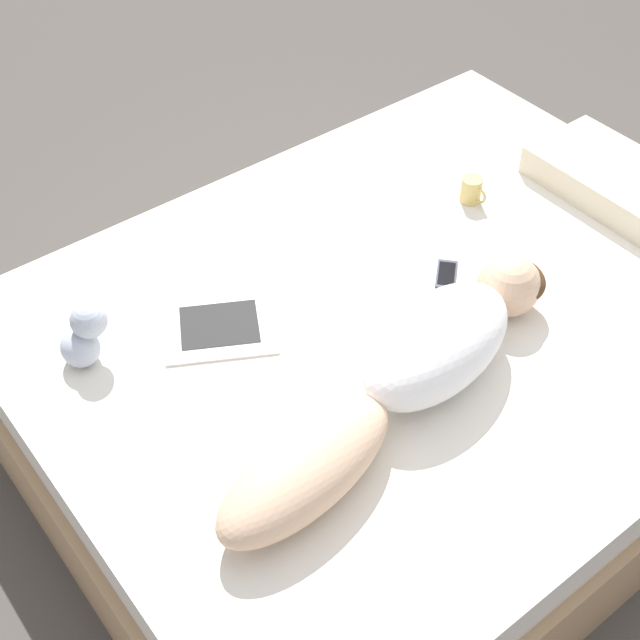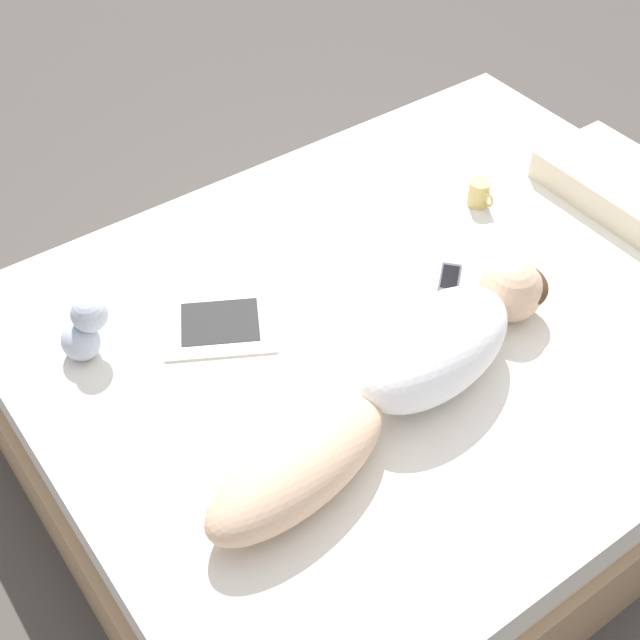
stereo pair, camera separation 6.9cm
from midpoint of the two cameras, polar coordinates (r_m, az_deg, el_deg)
name	(u,v)px [view 2 (the right image)]	position (r m, az deg, el deg)	size (l,w,h in m)	color
ground_plane	(402,412)	(3.07, 5.90, -5.90)	(12.00, 12.00, 0.00)	#4C4742
bed	(407,364)	(2.88, 6.25, -2.84)	(1.85, 2.34, 0.49)	tan
person	(407,373)	(2.38, 6.43, -3.43)	(0.43, 1.29, 0.23)	#DBB28E
open_magazine	(219,292)	(2.74, -5.80, 1.76)	(0.64, 0.56, 0.01)	silver
coffee_mug	(479,193)	(3.10, 10.79, 7.96)	(0.11, 0.07, 0.09)	tan
cell_phone	(450,278)	(2.81, 9.00, 2.68)	(0.13, 0.14, 0.01)	#333842
plush_toy	(85,329)	(2.58, -14.10, -0.58)	(0.12, 0.15, 0.19)	#B2BCCC
pillow	(632,191)	(3.23, 19.94, 7.75)	(0.63, 0.34, 0.10)	beige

